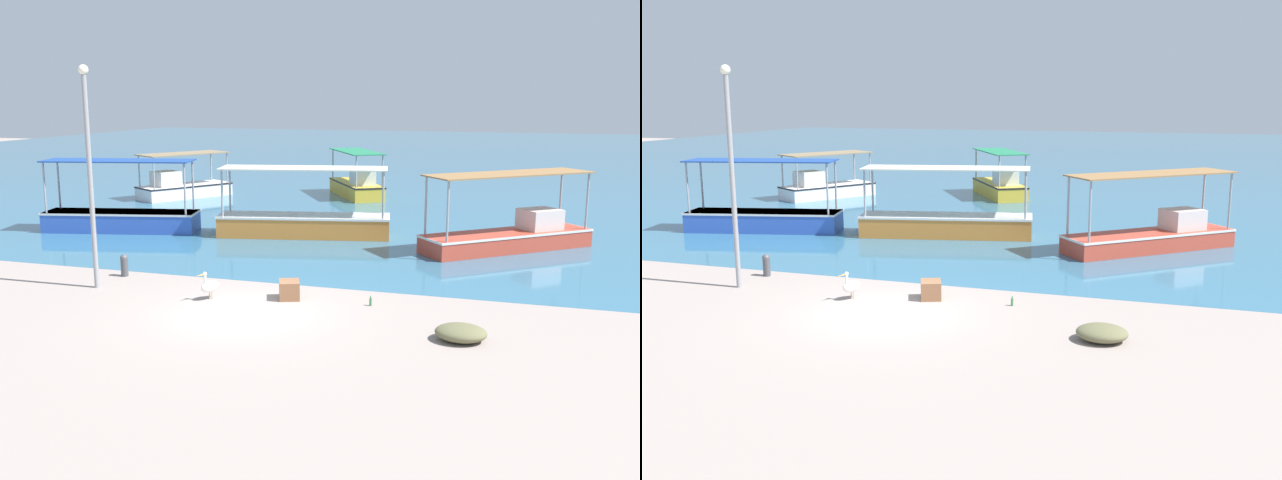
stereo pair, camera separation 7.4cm
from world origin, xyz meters
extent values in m
plane|color=gray|center=(0.00, 0.00, 0.00)|extent=(120.00, 120.00, 0.00)
cube|color=#326786|center=(0.00, 48.00, 0.00)|extent=(110.00, 90.00, 0.00)
cube|color=white|center=(-11.44, 18.43, 0.35)|extent=(4.18, 5.20, 0.70)
cube|color=black|center=(-11.44, 18.43, 0.67)|extent=(4.23, 5.26, 0.08)
cylinder|color=#99999E|center=(-10.95, 20.75, 1.53)|extent=(0.08, 0.08, 1.64)
cylinder|color=#99999E|center=(-9.58, 19.91, 1.53)|extent=(0.08, 0.08, 1.64)
cylinder|color=#99999E|center=(-13.29, 16.94, 1.53)|extent=(0.08, 0.08, 1.64)
cylinder|color=#99999E|center=(-11.93, 16.10, 1.53)|extent=(0.08, 0.08, 1.64)
cube|color=#836E50|center=(-11.44, 18.43, 2.37)|extent=(4.16, 5.08, 0.05)
cube|color=silver|center=(-12.02, 17.48, 1.10)|extent=(1.75, 1.74, 0.79)
cube|color=gold|center=(-2.63, 21.58, 0.39)|extent=(4.08, 5.26, 0.77)
cube|color=black|center=(-2.63, 21.58, 0.74)|extent=(4.14, 5.32, 0.08)
cylinder|color=#99999E|center=(-4.44, 23.20, 1.60)|extent=(0.08, 0.08, 1.65)
cylinder|color=#99999E|center=(-3.23, 23.93, 1.60)|extent=(0.08, 0.08, 1.65)
cylinder|color=#99999E|center=(-2.03, 19.22, 1.60)|extent=(0.08, 0.08, 1.65)
cylinder|color=#99999E|center=(-0.82, 19.95, 1.60)|extent=(0.08, 0.08, 1.65)
cube|color=#21774F|center=(-2.63, 21.58, 2.46)|extent=(4.06, 5.14, 0.05)
cube|color=silver|center=(-2.03, 20.59, 1.18)|extent=(1.56, 1.54, 0.81)
cube|color=#C1422F|center=(5.97, 9.85, 0.33)|extent=(5.97, 5.44, 0.65)
cube|color=silver|center=(5.97, 9.85, 0.62)|extent=(6.02, 5.50, 0.08)
cylinder|color=#99999E|center=(4.15, 7.38, 1.69)|extent=(0.08, 0.08, 2.06)
cylinder|color=#99999E|center=(3.25, 8.43, 1.69)|extent=(0.08, 0.08, 2.06)
cylinder|color=#99999E|center=(8.68, 11.27, 1.69)|extent=(0.08, 0.08, 2.06)
cylinder|color=#99999E|center=(7.79, 12.32, 1.69)|extent=(0.08, 0.08, 2.06)
cube|color=olive|center=(5.97, 9.85, 2.75)|extent=(5.88, 5.39, 0.05)
cube|color=beige|center=(7.07, 10.80, 1.02)|extent=(1.75, 1.73, 0.74)
cube|color=orange|center=(-1.79, 10.09, 0.42)|extent=(6.88, 3.00, 0.84)
cube|color=silver|center=(-1.79, 10.09, 0.80)|extent=(6.93, 3.04, 0.08)
cylinder|color=#99999E|center=(1.09, 11.41, 1.75)|extent=(0.08, 0.08, 1.82)
cylinder|color=#99999E|center=(1.38, 10.05, 1.75)|extent=(0.08, 0.08, 1.82)
cylinder|color=#99999E|center=(-4.96, 10.13, 1.75)|extent=(0.08, 0.08, 1.82)
cylinder|color=#99999E|center=(-4.67, 8.76, 1.75)|extent=(0.08, 0.08, 1.82)
cube|color=silver|center=(-1.79, 10.09, 2.69)|extent=(6.71, 3.05, 0.05)
cube|color=blue|center=(-9.26, 8.89, 0.41)|extent=(6.38, 2.91, 0.81)
cube|color=silver|center=(-9.26, 8.89, 0.78)|extent=(6.43, 2.96, 0.08)
cylinder|color=#99999E|center=(-11.88, 7.61, 1.84)|extent=(0.08, 0.08, 2.04)
cylinder|color=#99999E|center=(-12.18, 8.88, 1.84)|extent=(0.08, 0.08, 2.04)
cylinder|color=#99999E|center=(-6.34, 8.90, 1.84)|extent=(0.08, 0.08, 2.04)
cylinder|color=#99999E|center=(-6.63, 10.17, 1.84)|extent=(0.08, 0.08, 2.04)
cube|color=navy|center=(-9.26, 8.89, 2.88)|extent=(6.21, 2.96, 0.05)
cylinder|color=#E0997A|center=(-1.36, 0.91, 0.11)|extent=(0.03, 0.03, 0.22)
cylinder|color=#E0997A|center=(-1.45, 0.95, 0.11)|extent=(0.03, 0.03, 0.22)
ellipsoid|color=white|center=(-1.41, 0.90, 0.36)|extent=(0.48, 0.63, 0.32)
ellipsoid|color=white|center=(-1.31, 1.14, 0.38)|extent=(0.17, 0.19, 0.10)
cylinder|color=white|center=(-1.48, 0.76, 0.58)|extent=(0.07, 0.07, 0.26)
sphere|color=white|center=(-1.48, 0.76, 0.74)|extent=(0.11, 0.11, 0.11)
cone|color=#E5933F|center=(-1.54, 0.61, 0.73)|extent=(0.17, 0.30, 0.06)
cylinder|color=gray|center=(-5.08, 1.04, 3.02)|extent=(0.14, 0.14, 6.04)
sphere|color=#EAEACC|center=(-5.08, 1.04, 6.15)|extent=(0.28, 0.28, 0.28)
cylinder|color=#47474C|center=(-5.04, 2.43, 0.27)|extent=(0.22, 0.22, 0.54)
sphere|color=#4C4C51|center=(-5.04, 2.43, 0.57)|extent=(0.23, 0.23, 0.23)
ellipsoid|color=#676443|center=(5.50, -0.44, 0.19)|extent=(1.18, 1.01, 0.38)
cube|color=brown|center=(0.64, 1.61, 0.25)|extent=(0.75, 0.81, 0.50)
cylinder|color=#3F7F4C|center=(2.92, 1.62, 0.10)|extent=(0.07, 0.07, 0.20)
cylinder|color=#3F7F4C|center=(2.92, 1.62, 0.24)|extent=(0.03, 0.03, 0.07)
camera|label=1|loc=(7.04, -16.09, 5.49)|focal=40.00mm
camera|label=2|loc=(7.11, -16.06, 5.49)|focal=40.00mm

